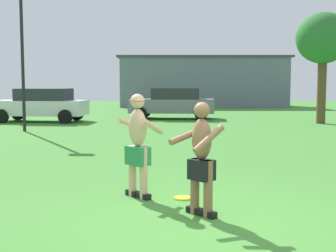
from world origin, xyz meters
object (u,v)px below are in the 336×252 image
object	(u,v)px
car_white_mid_lot	(42,104)
tree_left_field	(324,40)
car_gray_far_end	(173,103)
frisbee	(183,198)
player_with_cap	(139,141)
player_in_black	(202,157)
lamp_post	(22,33)

from	to	relation	value
car_white_mid_lot	tree_left_field	bearing A→B (deg)	-3.96
car_gray_far_end	tree_left_field	distance (m)	7.83
frisbee	car_gray_far_end	size ratio (longest dim) A/B	0.07
player_with_cap	player_in_black	xyz separation A→B (m)	(0.95, -1.03, -0.10)
frisbee	lamp_post	xyz separation A→B (m)	(-5.75, 10.24, 3.73)
lamp_post	player_with_cap	bearing A→B (deg)	-63.64
player_in_black	car_gray_far_end	world-z (taller)	player_in_black
player_in_black	car_white_mid_lot	bearing A→B (deg)	112.81
player_in_black	car_white_mid_lot	xyz separation A→B (m)	(-6.49, 15.42, -0.01)
lamp_post	player_in_black	bearing A→B (deg)	-61.85
player_with_cap	tree_left_field	bearing A→B (deg)	61.06
player_with_cap	car_white_mid_lot	xyz separation A→B (m)	(-5.54, 14.39, -0.11)
car_white_mid_lot	lamp_post	world-z (taller)	lamp_post
lamp_post	tree_left_field	bearing A→B (deg)	15.02
player_in_black	tree_left_field	world-z (taller)	tree_left_field
player_with_cap	lamp_post	world-z (taller)	lamp_post
frisbee	lamp_post	bearing A→B (deg)	119.32
lamp_post	tree_left_field	distance (m)	12.93
player_with_cap	frisbee	bearing A→B (deg)	-7.66
player_in_black	frisbee	bearing A→B (deg)	103.69
frisbee	car_white_mid_lot	distance (m)	15.81
frisbee	lamp_post	world-z (taller)	lamp_post
tree_left_field	car_gray_far_end	bearing A→B (deg)	158.02
car_white_mid_lot	car_gray_far_end	bearing A→B (deg)	16.15
lamp_post	tree_left_field	size ratio (longest dim) A/B	1.23
lamp_post	frisbee	bearing A→B (deg)	-60.68
player_in_black	lamp_post	bearing A→B (deg)	118.15
player_in_black	tree_left_field	distance (m)	16.18
car_gray_far_end	player_with_cap	bearing A→B (deg)	-92.60
frisbee	tree_left_field	xyz separation A→B (m)	(6.74, 13.59, 3.76)
player_with_cap	car_gray_far_end	world-z (taller)	player_with_cap
car_white_mid_lot	tree_left_field	xyz separation A→B (m)	(13.00, -0.90, 2.95)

